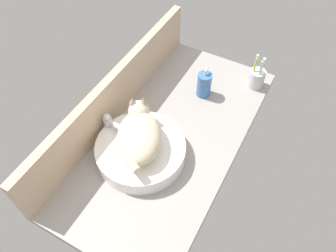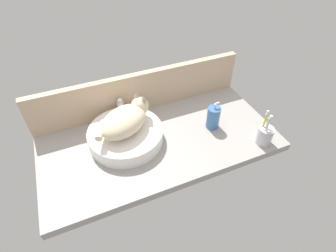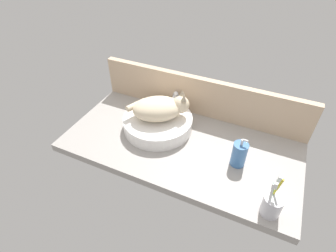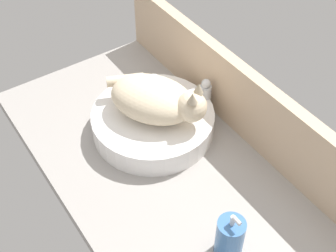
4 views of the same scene
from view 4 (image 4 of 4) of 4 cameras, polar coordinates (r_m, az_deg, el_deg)
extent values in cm
cube|color=#9E9993|center=(132.65, -0.03, -5.96)|extent=(116.16, 57.81, 4.00)
cube|color=#CCAD8C|center=(135.27, 9.52, 2.67)|extent=(116.16, 3.60, 22.31)
cylinder|color=white|center=(139.02, -1.83, 0.53)|extent=(36.26, 36.26, 7.17)
ellipsoid|color=beige|center=(132.77, -1.92, 3.31)|extent=(30.21, 27.63, 11.00)
sphere|color=beige|center=(128.29, 2.86, 2.36)|extent=(8.80, 8.80, 8.80)
cone|color=tan|center=(125.98, 3.75, 4.65)|extent=(2.80, 2.80, 3.20)
cone|color=tan|center=(122.87, 3.00, 3.43)|extent=(2.80, 2.80, 3.20)
cylinder|color=beige|center=(138.84, -5.23, 5.61)|extent=(7.36, 11.36, 3.20)
cylinder|color=silver|center=(143.40, 4.51, 3.15)|extent=(3.60, 3.60, 11.00)
cylinder|color=silver|center=(138.27, 2.80, 4.06)|extent=(3.76, 10.22, 2.20)
sphere|color=silver|center=(138.99, 4.67, 5.19)|extent=(2.80, 2.80, 2.80)
cylinder|color=#3F72B2|center=(112.50, 7.52, -13.42)|extent=(6.70, 6.70, 12.08)
cylinder|color=silver|center=(106.25, 7.90, -11.34)|extent=(1.20, 1.20, 2.80)
cylinder|color=silver|center=(104.65, 8.40, -11.36)|extent=(2.20, 1.00, 1.00)
camera|label=1|loc=(1.45, -44.10, 41.22)|focal=35.00mm
camera|label=2|loc=(1.08, -61.66, 20.36)|focal=28.00mm
camera|label=3|loc=(0.56, -79.17, -4.54)|focal=28.00mm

